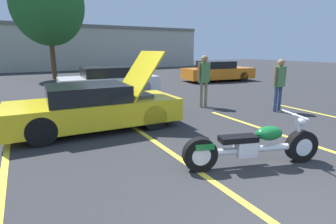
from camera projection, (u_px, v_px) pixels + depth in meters
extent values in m
cube|color=yellow|center=(188.00, 164.00, 4.80)|extent=(0.12, 5.98, 0.01)
cube|color=yellow|center=(292.00, 138.00, 6.17)|extent=(0.12, 5.98, 0.01)
cube|color=#B2AD9E|center=(49.00, 48.00, 26.05)|extent=(32.00, 4.00, 4.40)
cube|color=slate|center=(47.00, 26.00, 25.56)|extent=(32.00, 4.20, 0.30)
cylinder|color=brown|center=(53.00, 58.00, 18.11)|extent=(0.32, 0.32, 2.93)
ellipsoid|color=#236028|center=(48.00, 4.00, 17.29)|extent=(4.68, 4.68, 5.38)
cylinder|color=black|center=(301.00, 146.00, 4.86)|extent=(0.62, 0.33, 0.60)
cylinder|color=black|center=(200.00, 155.00, 4.47)|extent=(0.62, 0.33, 0.60)
cylinder|color=silver|center=(301.00, 146.00, 4.86)|extent=(0.37, 0.26, 0.33)
cylinder|color=silver|center=(200.00, 155.00, 4.47)|extent=(0.37, 0.26, 0.33)
cylinder|color=silver|center=(253.00, 149.00, 4.66)|extent=(1.64, 0.61, 0.12)
cube|color=silver|center=(245.00, 148.00, 4.63)|extent=(0.41, 0.33, 0.28)
ellipsoid|color=#146B2D|center=(269.00, 133.00, 4.66)|extent=(0.56, 0.41, 0.26)
cube|color=black|center=(238.00, 139.00, 4.55)|extent=(0.71, 0.44, 0.10)
cube|color=#146B2D|center=(203.00, 145.00, 4.44)|extent=(0.38, 0.31, 0.10)
cylinder|color=silver|center=(299.00, 130.00, 4.77)|extent=(0.31, 0.16, 0.62)
cylinder|color=silver|center=(295.00, 115.00, 4.68)|extent=(0.24, 0.68, 0.04)
sphere|color=silver|center=(302.00, 122.00, 4.74)|extent=(0.16, 0.16, 0.16)
cylinder|color=silver|center=(227.00, 152.00, 4.69)|extent=(1.25, 0.46, 0.09)
cube|color=yellow|center=(96.00, 111.00, 6.86)|extent=(4.34, 1.89, 0.59)
cube|color=black|center=(88.00, 93.00, 6.66)|extent=(1.98, 1.64, 0.41)
cylinder|color=black|center=(154.00, 117.00, 6.81)|extent=(0.67, 0.24, 0.66)
cylinder|color=black|center=(134.00, 106.00, 8.13)|extent=(0.67, 0.24, 0.66)
cylinder|color=black|center=(41.00, 131.00, 5.64)|extent=(0.67, 0.24, 0.66)
cylinder|color=black|center=(39.00, 116.00, 6.97)|extent=(0.67, 0.24, 0.66)
cube|color=yellow|center=(139.00, 74.00, 7.18)|extent=(0.95, 1.64, 1.25)
cube|color=#4C4C51|center=(138.00, 98.00, 7.31)|extent=(0.63, 0.98, 0.28)
cube|color=orange|center=(218.00, 73.00, 17.17)|extent=(4.78, 2.37, 0.67)
cube|color=black|center=(216.00, 65.00, 16.98)|extent=(2.25, 1.88, 0.45)
cylinder|color=black|center=(243.00, 76.00, 17.01)|extent=(0.66, 0.30, 0.64)
cylinder|color=black|center=(229.00, 74.00, 18.46)|extent=(0.66, 0.30, 0.64)
cylinder|color=black|center=(205.00, 78.00, 15.98)|extent=(0.66, 0.30, 0.64)
cylinder|color=black|center=(193.00, 76.00, 17.43)|extent=(0.66, 0.30, 0.64)
cube|color=silver|center=(109.00, 83.00, 12.17)|extent=(4.45, 2.08, 0.63)
cube|color=black|center=(105.00, 72.00, 11.97)|extent=(2.03, 1.80, 0.44)
cylinder|color=black|center=(143.00, 87.00, 12.07)|extent=(0.69, 0.25, 0.68)
cylinder|color=black|center=(131.00, 83.00, 13.54)|extent=(0.69, 0.25, 0.68)
cylinder|color=black|center=(82.00, 91.00, 10.88)|extent=(0.69, 0.25, 0.68)
cylinder|color=black|center=(76.00, 86.00, 12.36)|extent=(0.69, 0.25, 0.68)
cylinder|color=gray|center=(201.00, 95.00, 9.41)|extent=(0.12, 0.12, 0.89)
cylinder|color=gray|center=(206.00, 95.00, 9.51)|extent=(0.12, 0.12, 0.89)
cube|color=#4C7F47|center=(204.00, 72.00, 9.27)|extent=(0.36, 0.20, 0.71)
cylinder|color=#9E704C|center=(199.00, 72.00, 9.16)|extent=(0.08, 0.08, 0.64)
cylinder|color=#9E704C|center=(209.00, 71.00, 9.37)|extent=(0.08, 0.08, 0.64)
sphere|color=#9E704C|center=(205.00, 59.00, 9.16)|extent=(0.24, 0.24, 0.24)
cylinder|color=#38476B|center=(275.00, 99.00, 8.75)|extent=(0.12, 0.12, 0.84)
cylinder|color=#38476B|center=(279.00, 99.00, 8.84)|extent=(0.12, 0.12, 0.84)
cube|color=#4C7F47|center=(280.00, 76.00, 8.62)|extent=(0.36, 0.20, 0.67)
cylinder|color=#9E704C|center=(275.00, 76.00, 8.51)|extent=(0.08, 0.08, 0.60)
cylinder|color=#9E704C|center=(284.00, 75.00, 8.72)|extent=(0.08, 0.08, 0.60)
sphere|color=#9E704C|center=(281.00, 63.00, 8.52)|extent=(0.23, 0.23, 0.23)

